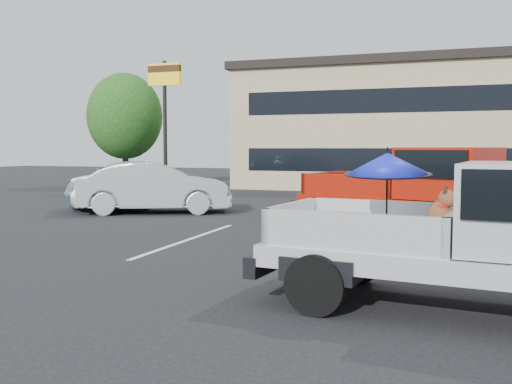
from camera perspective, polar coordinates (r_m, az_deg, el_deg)
ground at (r=10.00m, az=3.86°, el=-7.41°), size 90.00×90.00×0.00m
stripe_left at (r=12.89m, az=-6.74°, el=-4.75°), size 0.12×5.00×0.01m
stripe_right at (r=11.63m, az=21.07°, el=-6.01°), size 0.12×5.00×0.01m
motel_building at (r=30.46m, az=18.20°, el=6.37°), size 20.40×8.40×6.30m
motel_sign at (r=26.73m, az=-9.12°, el=9.94°), size 1.60×0.22×6.00m
tree_left at (r=31.26m, az=-12.99°, el=7.38°), size 3.96×3.96×6.02m
red_pickup at (r=13.81m, az=18.03°, el=0.38°), size 6.61×4.39×2.06m
silver_sedan at (r=18.33m, az=-10.11°, el=0.43°), size 5.12×3.53×1.60m
blue_suv at (r=20.68m, az=-12.47°, el=0.81°), size 3.32×5.95×1.57m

